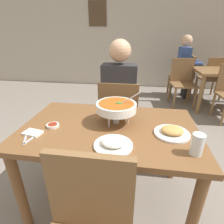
{
  "coord_description": "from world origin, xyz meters",
  "views": [
    {
      "loc": [
        0.19,
        -1.14,
        1.38
      ],
      "look_at": [
        0.0,
        0.15,
        0.78
      ],
      "focal_mm": 28.6,
      "sensor_mm": 36.0,
      "label": 1
    }
  ],
  "objects_px": {
    "dining_table_main": "(109,139)",
    "chair_diner_main": "(119,114)",
    "sauce_dish": "(53,125)",
    "drink_glass": "(197,145)",
    "curry_bowl": "(116,107)",
    "patron_bg_left": "(185,63)",
    "dining_table_far": "(223,77)",
    "appetizer_plate": "(172,132)",
    "rice_plate": "(113,144)",
    "chair_bg_right": "(182,80)",
    "chair_bg_corner": "(213,76)",
    "chair_bg_left": "(185,74)",
    "diner_main": "(120,94)"
  },
  "relations": [
    {
      "from": "patron_bg_left",
      "to": "dining_table_far",
      "type": "bearing_deg",
      "value": -44.06
    },
    {
      "from": "chair_bg_left",
      "to": "appetizer_plate",
      "type": "bearing_deg",
      "value": -104.11
    },
    {
      "from": "dining_table_far",
      "to": "patron_bg_left",
      "type": "xyz_separation_m",
      "value": [
        -0.58,
        0.56,
        0.14
      ]
    },
    {
      "from": "sauce_dish",
      "to": "dining_table_far",
      "type": "relative_size",
      "value": 0.09
    },
    {
      "from": "drink_glass",
      "to": "dining_table_far",
      "type": "distance_m",
      "value": 2.88
    },
    {
      "from": "curry_bowl",
      "to": "chair_bg_corner",
      "type": "bearing_deg",
      "value": 58.5
    },
    {
      "from": "chair_diner_main",
      "to": "dining_table_main",
      "type": "bearing_deg",
      "value": -90.0
    },
    {
      "from": "chair_bg_left",
      "to": "chair_bg_right",
      "type": "distance_m",
      "value": 0.53
    },
    {
      "from": "chair_diner_main",
      "to": "chair_bg_corner",
      "type": "xyz_separation_m",
      "value": [
        1.75,
        2.17,
        0.0
      ]
    },
    {
      "from": "diner_main",
      "to": "chair_bg_corner",
      "type": "bearing_deg",
      "value": 50.62
    },
    {
      "from": "curry_bowl",
      "to": "patron_bg_left",
      "type": "xyz_separation_m",
      "value": [
        1.12,
        2.85,
        -0.11
      ]
    },
    {
      "from": "chair_diner_main",
      "to": "curry_bowl",
      "type": "xyz_separation_m",
      "value": [
        0.04,
        -0.62,
        0.35
      ]
    },
    {
      "from": "diner_main",
      "to": "sauce_dish",
      "type": "bearing_deg",
      "value": -117.52
    },
    {
      "from": "dining_table_main",
      "to": "chair_diner_main",
      "type": "xyz_separation_m",
      "value": [
        -0.0,
        0.69,
        -0.11
      ]
    },
    {
      "from": "sauce_dish",
      "to": "chair_bg_right",
      "type": "height_order",
      "value": "chair_bg_right"
    },
    {
      "from": "chair_bg_left",
      "to": "drink_glass",
      "type": "bearing_deg",
      "value": -101.55
    },
    {
      "from": "dining_table_main",
      "to": "rice_plate",
      "type": "relative_size",
      "value": 5.35
    },
    {
      "from": "curry_bowl",
      "to": "sauce_dish",
      "type": "relative_size",
      "value": 3.69
    },
    {
      "from": "dining_table_main",
      "to": "curry_bowl",
      "type": "xyz_separation_m",
      "value": [
        0.04,
        0.07,
        0.24
      ]
    },
    {
      "from": "appetizer_plate",
      "to": "dining_table_main",
      "type": "bearing_deg",
      "value": 173.88
    },
    {
      "from": "chair_diner_main",
      "to": "chair_bg_right",
      "type": "distance_m",
      "value": 2.05
    },
    {
      "from": "drink_glass",
      "to": "dining_table_far",
      "type": "xyz_separation_m",
      "value": [
        1.19,
        2.61,
        -0.19
      ]
    },
    {
      "from": "curry_bowl",
      "to": "appetizer_plate",
      "type": "xyz_separation_m",
      "value": [
        0.4,
        -0.12,
        -0.11
      ]
    },
    {
      "from": "dining_table_far",
      "to": "chair_bg_right",
      "type": "bearing_deg",
      "value": 173.56
    },
    {
      "from": "chair_diner_main",
      "to": "appetizer_plate",
      "type": "height_order",
      "value": "chair_diner_main"
    },
    {
      "from": "rice_plate",
      "to": "dining_table_far",
      "type": "height_order",
      "value": "rice_plate"
    },
    {
      "from": "chair_bg_corner",
      "to": "patron_bg_left",
      "type": "xyz_separation_m",
      "value": [
        -0.59,
        0.07,
        0.24
      ]
    },
    {
      "from": "dining_table_main",
      "to": "drink_glass",
      "type": "height_order",
      "value": "drink_glass"
    },
    {
      "from": "appetizer_plate",
      "to": "chair_bg_right",
      "type": "bearing_deg",
      "value": 76.3
    },
    {
      "from": "rice_plate",
      "to": "drink_glass",
      "type": "height_order",
      "value": "drink_glass"
    },
    {
      "from": "diner_main",
      "to": "drink_glass",
      "type": "height_order",
      "value": "diner_main"
    },
    {
      "from": "chair_diner_main",
      "to": "diner_main",
      "type": "bearing_deg",
      "value": 90.0
    },
    {
      "from": "sauce_dish",
      "to": "drink_glass",
      "type": "xyz_separation_m",
      "value": [
        0.95,
        -0.18,
        0.05
      ]
    },
    {
      "from": "drink_glass",
      "to": "chair_bg_corner",
      "type": "height_order",
      "value": "chair_bg_corner"
    },
    {
      "from": "appetizer_plate",
      "to": "dining_table_far",
      "type": "xyz_separation_m",
      "value": [
        1.3,
        2.41,
        -0.15
      ]
    },
    {
      "from": "patron_bg_left",
      "to": "curry_bowl",
      "type": "bearing_deg",
      "value": -111.38
    },
    {
      "from": "drink_glass",
      "to": "patron_bg_left",
      "type": "bearing_deg",
      "value": 78.96
    },
    {
      "from": "dining_table_main",
      "to": "chair_bg_right",
      "type": "relative_size",
      "value": 1.43
    },
    {
      "from": "chair_bg_left",
      "to": "diner_main",
      "type": "bearing_deg",
      "value": -118.18
    },
    {
      "from": "dining_table_far",
      "to": "chair_bg_left",
      "type": "height_order",
      "value": "chair_bg_left"
    },
    {
      "from": "chair_bg_left",
      "to": "patron_bg_left",
      "type": "relative_size",
      "value": 0.69
    },
    {
      "from": "chair_diner_main",
      "to": "chair_bg_left",
      "type": "xyz_separation_m",
      "value": [
        1.2,
        2.27,
        0.0
      ]
    },
    {
      "from": "dining_table_main",
      "to": "chair_bg_left",
      "type": "relative_size",
      "value": 1.43
    },
    {
      "from": "chair_bg_right",
      "to": "appetizer_plate",
      "type": "bearing_deg",
      "value": -103.7
    },
    {
      "from": "diner_main",
      "to": "patron_bg_left",
      "type": "distance_m",
      "value": 2.49
    },
    {
      "from": "dining_table_main",
      "to": "chair_bg_right",
      "type": "distance_m",
      "value": 2.66
    },
    {
      "from": "diner_main",
      "to": "chair_bg_left",
      "type": "height_order",
      "value": "diner_main"
    },
    {
      "from": "rice_plate",
      "to": "sauce_dish",
      "type": "height_order",
      "value": "rice_plate"
    },
    {
      "from": "appetizer_plate",
      "to": "patron_bg_left",
      "type": "relative_size",
      "value": 0.18
    },
    {
      "from": "rice_plate",
      "to": "chair_bg_right",
      "type": "bearing_deg",
      "value": 69.9
    }
  ]
}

